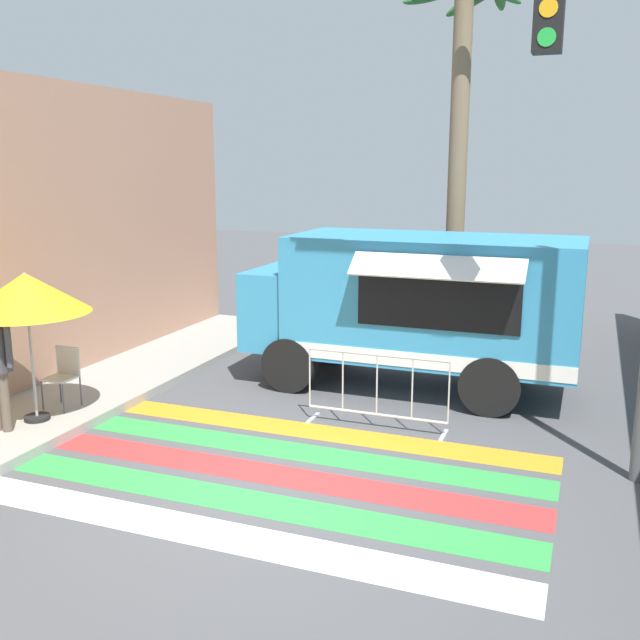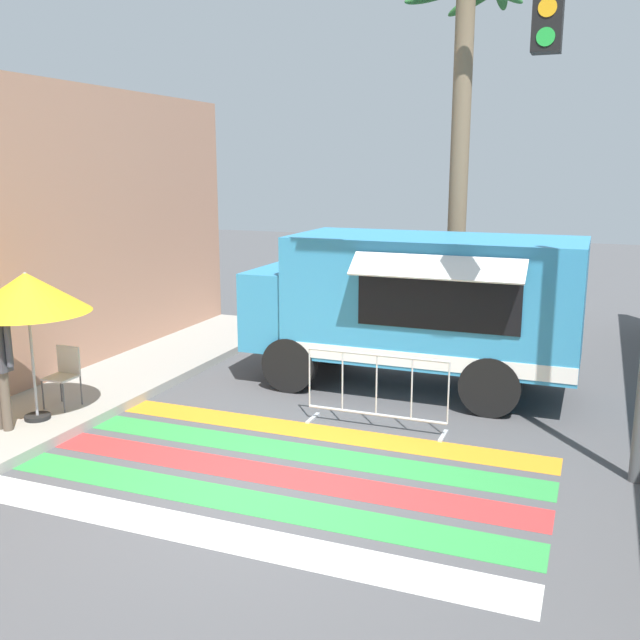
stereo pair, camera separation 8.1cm
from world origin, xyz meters
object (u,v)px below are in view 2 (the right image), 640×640
Objects in this scene: traffic_signal_pole at (599,112)px; palm_tree at (461,99)px; patio_umbrella at (27,293)px; folding_chair at (65,370)px; barricade_front at (376,391)px; food_truck at (409,301)px.

palm_tree is (-2.54, 5.36, 0.66)m from traffic_signal_pole.
patio_umbrella reaches higher than folding_chair.
traffic_signal_pole is 8.07m from folding_chair.
barricade_front reaches higher than folding_chair.
patio_umbrella is (-7.18, -1.22, -2.30)m from traffic_signal_pole.
palm_tree is at bearing 60.76° from folding_chair.
barricade_front is at bearing -87.81° from food_truck.
patio_umbrella is 1.02× the size of barricade_front.
food_truck is 6.07× the size of folding_chair.
palm_tree is at bearing 88.38° from barricade_front.
folding_chair is 0.43× the size of barricade_front.
patio_umbrella is at bearing -139.13° from food_truck.
barricade_front is at bearing 167.73° from traffic_signal_pole.
food_truck reaches higher than patio_umbrella.
patio_umbrella reaches higher than barricade_front.
patio_umbrella is 2.36× the size of folding_chair.
traffic_signal_pole is at bearing -64.65° from palm_tree.
traffic_signal_pole is 3.02× the size of patio_umbrella.
palm_tree is (4.64, 6.58, 2.96)m from patio_umbrella.
traffic_signal_pole is 7.64m from patio_umbrella.
traffic_signal_pole is at bearing -12.27° from barricade_front.
food_truck is at bearing 40.87° from patio_umbrella.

